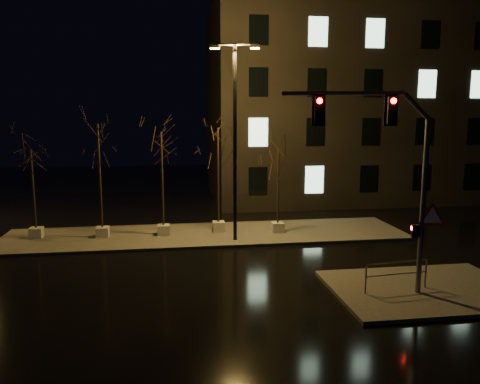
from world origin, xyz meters
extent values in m
plane|color=black|center=(0.00, 0.00, 0.00)|extent=(90.00, 90.00, 0.00)
cube|color=#423F3B|center=(0.00, 6.00, 0.07)|extent=(22.00, 5.00, 0.15)
cube|color=#423F3B|center=(7.50, -3.50, 0.07)|extent=(7.00, 5.00, 0.15)
cube|color=black|center=(14.00, 18.00, 7.50)|extent=(25.00, 12.00, 15.00)
cube|color=#ADAAA1|center=(-9.05, 6.45, 0.43)|extent=(0.65, 0.65, 0.55)
cylinder|color=black|center=(-9.05, 6.45, 2.78)|extent=(0.11, 0.11, 4.16)
cube|color=#ADAAA1|center=(-5.58, 6.06, 0.43)|extent=(0.65, 0.65, 0.55)
cylinder|color=black|center=(-5.58, 6.06, 3.44)|extent=(0.11, 0.11, 5.48)
cube|color=#ADAAA1|center=(-2.35, 6.10, 0.43)|extent=(0.65, 0.65, 0.55)
cylinder|color=black|center=(-2.35, 6.10, 3.23)|extent=(0.11, 0.11, 5.05)
cube|color=#ADAAA1|center=(0.72, 6.46, 0.43)|extent=(0.65, 0.65, 0.55)
cylinder|color=black|center=(0.72, 6.46, 3.32)|extent=(0.11, 0.11, 5.24)
cube|color=#ADAAA1|center=(3.95, 5.74, 0.43)|extent=(0.65, 0.65, 0.55)
cylinder|color=black|center=(3.95, 5.74, 2.75)|extent=(0.11, 0.11, 4.09)
cylinder|color=slate|center=(7.01, -3.88, 3.30)|extent=(0.19, 0.19, 6.31)
cylinder|color=slate|center=(4.08, -3.30, 7.34)|extent=(4.15, 0.97, 0.15)
cube|color=black|center=(5.77, -3.63, 6.76)|extent=(0.35, 0.29, 0.95)
cube|color=black|center=(3.30, -3.14, 6.76)|extent=(0.35, 0.29, 0.95)
cube|color=black|center=(6.78, -3.84, 2.46)|extent=(0.26, 0.23, 0.47)
cone|color=red|center=(7.31, -4.00, 2.99)|extent=(1.08, 0.25, 1.09)
sphere|color=#FF0C07|center=(7.01, -3.88, 7.08)|extent=(0.19, 0.19, 0.19)
cylinder|color=black|center=(1.37, 4.47, 5.10)|extent=(0.20, 0.20, 9.89)
cylinder|color=black|center=(1.37, 4.47, 10.04)|extent=(2.15, 0.54, 0.10)
cube|color=#FFA232|center=(0.41, 4.68, 9.90)|extent=(0.54, 0.37, 0.20)
cube|color=#FFA232|center=(2.34, 4.27, 9.90)|extent=(0.54, 0.37, 0.20)
cylinder|color=slate|center=(5.05, -3.71, 0.66)|extent=(0.06, 0.06, 1.02)
cylinder|color=slate|center=(7.54, -3.46, 0.66)|extent=(0.06, 0.06, 1.02)
cylinder|color=slate|center=(6.29, -3.58, 1.23)|extent=(2.49, 0.29, 0.05)
cylinder|color=slate|center=(6.29, -3.58, 0.78)|extent=(2.49, 0.29, 0.05)
camera|label=1|loc=(-1.90, -19.14, 6.54)|focal=35.00mm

